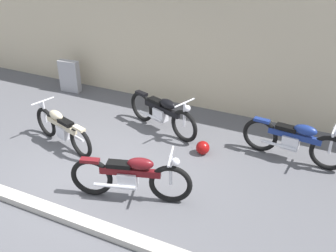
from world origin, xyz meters
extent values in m
plane|color=#56565B|center=(0.00, 0.00, 0.00)|extent=(40.00, 40.00, 0.00)
cube|color=beige|center=(0.00, 3.76, 1.77)|extent=(18.00, 0.30, 3.54)
cube|color=#B7B2A8|center=(0.00, -1.21, 0.06)|extent=(18.00, 0.24, 0.12)
cube|color=#9E9EA3|center=(-3.01, 3.06, 0.44)|extent=(0.58, 0.25, 0.88)
sphere|color=maroon|center=(1.49, 1.58, 0.14)|extent=(0.28, 0.28, 0.28)
torus|color=black|center=(1.53, -0.09, 0.37)|extent=(0.74, 0.31, 0.75)
torus|color=black|center=(0.21, -0.49, 0.37)|extent=(0.74, 0.31, 0.75)
cube|color=silver|center=(0.82, -0.30, 0.39)|extent=(0.37, 0.29, 0.29)
cube|color=#590F14|center=(0.87, -0.29, 0.56)|extent=(1.03, 0.41, 0.12)
ellipsoid|color=#590F14|center=(1.05, -0.24, 0.74)|extent=(0.49, 0.33, 0.20)
cube|color=black|center=(0.70, -0.34, 0.69)|extent=(0.44, 0.30, 0.08)
cube|color=#590F14|center=(0.21, -0.49, 0.72)|extent=(0.35, 0.21, 0.06)
cylinder|color=silver|center=(1.53, -0.09, 0.65)|extent=(0.06, 0.06, 0.56)
cylinder|color=silver|center=(1.53, -0.09, 0.93)|extent=(0.21, 0.58, 0.04)
sphere|color=silver|center=(1.61, -0.06, 0.83)|extent=(0.14, 0.14, 0.14)
cylinder|color=silver|center=(0.66, -0.48, 0.32)|extent=(0.70, 0.27, 0.06)
torus|color=black|center=(0.94, 1.88, 0.37)|extent=(0.72, 0.33, 0.74)
torus|color=black|center=(-0.35, 2.34, 0.37)|extent=(0.72, 0.33, 0.74)
cube|color=silver|center=(0.25, 2.13, 0.39)|extent=(0.37, 0.30, 0.28)
cube|color=black|center=(0.29, 2.11, 0.55)|extent=(1.01, 0.44, 0.12)
ellipsoid|color=black|center=(0.47, 2.05, 0.73)|extent=(0.49, 0.34, 0.20)
cube|color=black|center=(0.12, 2.17, 0.68)|extent=(0.44, 0.31, 0.08)
cube|color=black|center=(-0.35, 2.34, 0.71)|extent=(0.35, 0.22, 0.06)
cylinder|color=silver|center=(0.94, 1.88, 0.65)|extent=(0.06, 0.06, 0.56)
cylinder|color=silver|center=(0.94, 1.88, 0.92)|extent=(0.23, 0.56, 0.04)
sphere|color=silver|center=(1.01, 1.86, 0.82)|extent=(0.14, 0.14, 0.14)
cylinder|color=silver|center=(0.02, 2.08, 0.32)|extent=(0.69, 0.30, 0.06)
torus|color=black|center=(3.86, 2.08, 0.37)|extent=(0.74, 0.16, 0.74)
torus|color=black|center=(2.51, 2.21, 0.37)|extent=(0.74, 0.16, 0.74)
cube|color=silver|center=(3.13, 2.15, 0.39)|extent=(0.34, 0.23, 0.28)
cube|color=navy|center=(3.18, 2.15, 0.55)|extent=(1.04, 0.20, 0.12)
ellipsoid|color=navy|center=(3.36, 2.13, 0.73)|extent=(0.46, 0.24, 0.20)
cube|color=black|center=(3.00, 2.16, 0.68)|extent=(0.42, 0.22, 0.08)
cube|color=navy|center=(2.51, 2.21, 0.71)|extent=(0.33, 0.15, 0.06)
cylinder|color=silver|center=(3.86, 2.08, 0.64)|extent=(0.06, 0.06, 0.55)
cylinder|color=silver|center=(3.86, 2.08, 0.92)|extent=(0.09, 0.59, 0.04)
cylinder|color=silver|center=(2.92, 2.05, 0.32)|extent=(0.71, 0.13, 0.06)
torus|color=black|center=(-1.91, 0.80, 0.34)|extent=(0.68, 0.28, 0.68)
torus|color=black|center=(-0.70, 0.42, 0.34)|extent=(0.68, 0.28, 0.68)
cube|color=silver|center=(-1.26, 0.59, 0.36)|extent=(0.34, 0.27, 0.26)
cube|color=beige|center=(-1.30, 0.61, 0.51)|extent=(0.94, 0.38, 0.11)
ellipsoid|color=beige|center=(-1.47, 0.66, 0.68)|extent=(0.45, 0.30, 0.19)
cube|color=black|center=(-1.14, 0.56, 0.63)|extent=(0.41, 0.27, 0.07)
cube|color=beige|center=(-0.70, 0.42, 0.66)|extent=(0.32, 0.20, 0.06)
cylinder|color=silver|center=(-1.91, 0.80, 0.60)|extent=(0.05, 0.05, 0.51)
cylinder|color=silver|center=(-1.91, 0.80, 0.86)|extent=(0.19, 0.53, 0.03)
sphere|color=silver|center=(-1.98, 0.82, 0.76)|extent=(0.13, 0.13, 0.13)
cylinder|color=silver|center=(-1.05, 0.64, 0.29)|extent=(0.64, 0.25, 0.06)
camera|label=1|loc=(3.71, -4.80, 4.35)|focal=41.02mm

